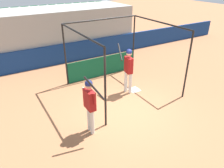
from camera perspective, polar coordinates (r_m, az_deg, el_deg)
ground_plane at (r=8.14m, az=3.70°, el=-7.13°), size 60.00×60.00×0.00m
outfield_wall at (r=12.57m, az=-11.31°, el=7.99°), size 24.00×0.12×1.10m
bleacher_section at (r=13.86m, az=-14.13°, el=13.11°), size 8.70×3.20×2.78m
batting_cage at (r=9.85m, az=-0.53°, el=7.09°), size 3.71×3.60×2.75m
home_plate at (r=9.57m, az=5.83°, el=-1.51°), size 0.44×0.44×0.02m
player_batter at (r=8.88m, az=4.29°, el=4.56°), size 0.53×0.88×2.02m
player_waiting at (r=6.59m, az=-5.81°, el=-4.62°), size 0.53×0.78×2.13m
baseball at (r=9.71m, az=-7.60°, el=-0.95°), size 0.07×0.07×0.07m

